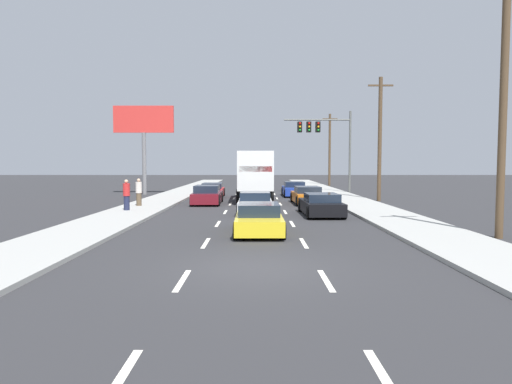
# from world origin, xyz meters

# --- Properties ---
(ground_plane) EXTENTS (140.00, 140.00, 0.00)m
(ground_plane) POSITION_xyz_m (0.00, 25.00, 0.00)
(ground_plane) COLOR #2B2B2D
(sidewalk_right) EXTENTS (3.17, 80.00, 0.14)m
(sidewalk_right) POSITION_xyz_m (6.83, 20.00, 0.07)
(sidewalk_right) COLOR #9E9E99
(sidewalk_right) RESTS_ON ground_plane
(sidewalk_left) EXTENTS (3.17, 80.00, 0.14)m
(sidewalk_left) POSITION_xyz_m (-6.83, 20.00, 0.07)
(sidewalk_left) COLOR #9E9E99
(sidewalk_left) RESTS_ON ground_plane
(lane_markings) EXTENTS (3.54, 57.00, 0.01)m
(lane_markings) POSITION_xyz_m (0.00, 21.17, 0.00)
(lane_markings) COLOR silver
(lane_markings) RESTS_ON ground_plane
(car_red) EXTENTS (1.98, 4.46, 1.16)m
(car_red) POSITION_xyz_m (-3.51, 24.81, 0.55)
(car_red) COLOR red
(car_red) RESTS_ON ground_plane
(car_maroon) EXTENTS (1.96, 4.47, 1.28)m
(car_maroon) POSITION_xyz_m (-3.26, 18.71, 0.59)
(car_maroon) COLOR maroon
(car_maroon) RESTS_ON ground_plane
(box_truck) EXTENTS (2.72, 9.06, 3.57)m
(box_truck) POSITION_xyz_m (-0.07, 21.65, 2.08)
(box_truck) COLOR white
(box_truck) RESTS_ON ground_plane
(car_silver) EXTENTS (1.94, 4.12, 1.20)m
(car_silver) POSITION_xyz_m (-0.01, 13.01, 0.55)
(car_silver) COLOR #B7BABF
(car_silver) RESTS_ON ground_plane
(car_yellow) EXTENTS (1.94, 4.26, 1.17)m
(car_yellow) POSITION_xyz_m (0.16, 5.97, 0.54)
(car_yellow) COLOR yellow
(car_yellow) RESTS_ON ground_plane
(car_blue) EXTENTS (1.96, 4.27, 1.23)m
(car_blue) POSITION_xyz_m (3.26, 26.01, 0.56)
(car_blue) COLOR #1E389E
(car_blue) RESTS_ON ground_plane
(car_orange) EXTENTS (2.03, 4.52, 1.20)m
(car_orange) POSITION_xyz_m (3.54, 18.83, 0.56)
(car_orange) COLOR orange
(car_orange) RESTS_ON ground_plane
(car_black) EXTENTS (2.06, 4.65, 1.18)m
(car_black) POSITION_xyz_m (3.50, 12.07, 0.55)
(car_black) COLOR black
(car_black) RESTS_ON ground_plane
(traffic_signal_mast) EXTENTS (6.13, 0.69, 7.49)m
(traffic_signal_mast) POSITION_xyz_m (5.92, 29.39, 5.51)
(traffic_signal_mast) COLOR #595B56
(traffic_signal_mast) RESTS_ON ground_plane
(utility_pole_near) EXTENTS (1.80, 0.28, 9.83)m
(utility_pole_near) POSITION_xyz_m (9.01, 4.67, 5.05)
(utility_pole_near) COLOR brown
(utility_pole_near) RESTS_ON ground_plane
(utility_pole_mid) EXTENTS (1.80, 0.28, 8.97)m
(utility_pole_mid) POSITION_xyz_m (9.04, 21.10, 4.62)
(utility_pole_mid) COLOR brown
(utility_pole_mid) RESTS_ON ground_plane
(utility_pole_far) EXTENTS (1.80, 0.28, 8.78)m
(utility_pole_far) POSITION_xyz_m (9.07, 43.68, 4.53)
(utility_pole_far) COLOR brown
(utility_pole_far) RESTS_ON ground_plane
(roadside_billboard) EXTENTS (5.29, 0.36, 7.80)m
(roadside_billboard) POSITION_xyz_m (-9.83, 28.07, 5.76)
(roadside_billboard) COLOR slate
(roadside_billboard) RESTS_ON ground_plane
(pedestrian_near_corner) EXTENTS (0.38, 0.38, 1.72)m
(pedestrian_near_corner) POSITION_xyz_m (-7.22, 13.37, 1.00)
(pedestrian_near_corner) COLOR #1E233F
(pedestrian_near_corner) RESTS_ON sidewalk_left
(pedestrian_mid_block) EXTENTS (0.38, 0.38, 1.68)m
(pedestrian_mid_block) POSITION_xyz_m (-7.22, 16.03, 0.98)
(pedestrian_mid_block) COLOR brown
(pedestrian_mid_block) RESTS_ON sidewalk_left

